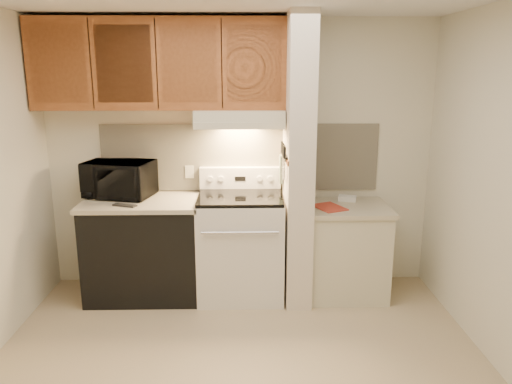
{
  "coord_description": "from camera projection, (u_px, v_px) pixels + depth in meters",
  "views": [
    {
      "loc": [
        0.05,
        -3.15,
        2.05
      ],
      "look_at": [
        0.13,
        0.75,
        1.08
      ],
      "focal_mm": 35.0,
      "sensor_mm": 36.0,
      "label": 1
    }
  ],
  "objects": [
    {
      "name": "floor",
      "position": [
        240.0,
        365.0,
        3.55
      ],
      "size": [
        3.6,
        3.6,
        0.0
      ],
      "primitive_type": "plane",
      "color": "tan",
      "rests_on": "ground"
    },
    {
      "name": "wall_back",
      "position": [
        240.0,
        156.0,
        4.7
      ],
      "size": [
        3.6,
        2.5,
        0.02
      ],
      "primitive_type": "cube",
      "rotation": [
        1.57,
        0.0,
        0.0
      ],
      "color": "beige",
      "rests_on": "floor"
    },
    {
      "name": "wall_right",
      "position": [
        511.0,
        193.0,
        3.29
      ],
      "size": [
        0.02,
        3.0,
        2.5
      ],
      "primitive_type": "cube",
      "color": "beige",
      "rests_on": "floor"
    },
    {
      "name": "backsplash",
      "position": [
        240.0,
        157.0,
        4.7
      ],
      "size": [
        2.6,
        0.02,
        0.63
      ],
      "primitive_type": "cube",
      "color": "beige",
      "rests_on": "wall_back"
    },
    {
      "name": "range_body",
      "position": [
        241.0,
        247.0,
        4.56
      ],
      "size": [
        0.76,
        0.65,
        0.92
      ],
      "primitive_type": "cube",
      "color": "silver",
      "rests_on": "floor"
    },
    {
      "name": "oven_window",
      "position": [
        240.0,
        256.0,
        4.24
      ],
      "size": [
        0.5,
        0.01,
        0.3
      ],
      "primitive_type": "cube",
      "color": "black",
      "rests_on": "range_body"
    },
    {
      "name": "oven_handle",
      "position": [
        240.0,
        233.0,
        4.15
      ],
      "size": [
        0.65,
        0.02,
        0.02
      ],
      "primitive_type": "cylinder",
      "rotation": [
        0.0,
        1.57,
        0.0
      ],
      "color": "silver",
      "rests_on": "range_body"
    },
    {
      "name": "cooktop",
      "position": [
        240.0,
        197.0,
        4.45
      ],
      "size": [
        0.74,
        0.64,
        0.03
      ],
      "primitive_type": "cube",
      "color": "black",
      "rests_on": "range_body"
    },
    {
      "name": "range_backguard",
      "position": [
        240.0,
        178.0,
        4.69
      ],
      "size": [
        0.76,
        0.08,
        0.2
      ],
      "primitive_type": "cube",
      "color": "silver",
      "rests_on": "range_body"
    },
    {
      "name": "range_display",
      "position": [
        240.0,
        179.0,
        4.65
      ],
      "size": [
        0.1,
        0.01,
        0.04
      ],
      "primitive_type": "cube",
      "color": "black",
      "rests_on": "range_backguard"
    },
    {
      "name": "range_knob_left_outer",
      "position": [
        210.0,
        179.0,
        4.64
      ],
      "size": [
        0.05,
        0.02,
        0.05
      ],
      "primitive_type": "cylinder",
      "rotation": [
        1.57,
        0.0,
        0.0
      ],
      "color": "silver",
      "rests_on": "range_backguard"
    },
    {
      "name": "range_knob_left_inner",
      "position": [
        221.0,
        179.0,
        4.65
      ],
      "size": [
        0.05,
        0.02,
        0.05
      ],
      "primitive_type": "cylinder",
      "rotation": [
        1.57,
        0.0,
        0.0
      ],
      "color": "silver",
      "rests_on": "range_backguard"
    },
    {
      "name": "range_knob_right_inner",
      "position": [
        260.0,
        179.0,
        4.65
      ],
      "size": [
        0.05,
        0.02,
        0.05
      ],
      "primitive_type": "cylinder",
      "rotation": [
        1.57,
        0.0,
        0.0
      ],
      "color": "silver",
      "rests_on": "range_backguard"
    },
    {
      "name": "range_knob_right_outer",
      "position": [
        270.0,
        179.0,
        4.66
      ],
      "size": [
        0.05,
        0.02,
        0.05
      ],
      "primitive_type": "cylinder",
      "rotation": [
        1.57,
        0.0,
        0.0
      ],
      "color": "silver",
      "rests_on": "range_backguard"
    },
    {
      "name": "dishwasher_front",
      "position": [
        144.0,
        250.0,
        4.56
      ],
      "size": [
        1.0,
        0.63,
        0.87
      ],
      "primitive_type": "cube",
      "color": "black",
      "rests_on": "floor"
    },
    {
      "name": "left_countertop",
      "position": [
        142.0,
        202.0,
        4.45
      ],
      "size": [
        1.04,
        0.67,
        0.04
      ],
      "primitive_type": "cube",
      "color": "#BAB094",
      "rests_on": "dishwasher_front"
    },
    {
      "name": "spoon_rest",
      "position": [
        125.0,
        205.0,
        4.24
      ],
      "size": [
        0.22,
        0.13,
        0.01
      ],
      "primitive_type": "cube",
      "rotation": [
        0.0,
        0.0,
        -0.36
      ],
      "color": "black",
      "rests_on": "left_countertop"
    },
    {
      "name": "teal_jar",
      "position": [
        126.0,
        189.0,
        4.62
      ],
      "size": [
        0.12,
        0.12,
        0.11
      ],
      "primitive_type": "cylinder",
      "rotation": [
        0.0,
        0.0,
        -0.28
      ],
      "color": "#2D6F63",
      "rests_on": "left_countertop"
    },
    {
      "name": "outlet",
      "position": [
        189.0,
        172.0,
        4.71
      ],
      "size": [
        0.08,
        0.01,
        0.12
      ],
      "primitive_type": "cube",
      "color": "beige",
      "rests_on": "backsplash"
    },
    {
      "name": "microwave",
      "position": [
        119.0,
        179.0,
        4.53
      ],
      "size": [
        0.66,
        0.52,
        0.33
      ],
      "primitive_type": "imported",
      "rotation": [
        0.0,
        0.0,
        -0.23
      ],
      "color": "black",
      "rests_on": "left_countertop"
    },
    {
      "name": "partition_pillar",
      "position": [
        298.0,
        162.0,
        4.38
      ],
      "size": [
        0.22,
        0.7,
        2.5
      ],
      "primitive_type": "cube",
      "color": "beige",
      "rests_on": "floor"
    },
    {
      "name": "pillar_trim",
      "position": [
        285.0,
        157.0,
        4.36
      ],
      "size": [
        0.01,
        0.7,
        0.04
      ],
      "primitive_type": "cube",
      "color": "brown",
      "rests_on": "partition_pillar"
    },
    {
      "name": "knife_strip",
      "position": [
        285.0,
        155.0,
        4.31
      ],
      "size": [
        0.02,
        0.42,
        0.04
      ],
      "primitive_type": "cube",
      "color": "black",
      "rests_on": "partition_pillar"
    },
    {
      "name": "knife_blade_a",
      "position": [
        284.0,
        170.0,
        4.18
      ],
      "size": [
        0.01,
        0.03,
        0.16
      ],
      "primitive_type": "cube",
      "color": "silver",
      "rests_on": "knife_strip"
    },
    {
      "name": "knife_handle_a",
      "position": [
        285.0,
        153.0,
        4.14
      ],
      "size": [
        0.02,
        0.02,
        0.1
      ],
      "primitive_type": "cylinder",
      "color": "black",
      "rests_on": "knife_strip"
    },
    {
      "name": "knife_blade_b",
      "position": [
        284.0,
        170.0,
        4.25
      ],
      "size": [
        0.01,
        0.04,
        0.18
      ],
      "primitive_type": "cube",
      "color": "silver",
      "rests_on": "knife_strip"
    },
    {
      "name": "knife_handle_b",
      "position": [
        284.0,
        151.0,
        4.22
      ],
      "size": [
        0.02,
        0.02,
        0.1
      ],
      "primitive_type": "cylinder",
      "color": "black",
      "rests_on": "knife_strip"
    },
    {
      "name": "knife_blade_c",
      "position": [
        283.0,
        169.0,
        4.35
      ],
      "size": [
        0.01,
        0.04,
        0.2
      ],
      "primitive_type": "cube",
      "color": "silver",
      "rests_on": "knife_strip"
    },
    {
      "name": "knife_handle_c",
      "position": [
        283.0,
        150.0,
        4.29
      ],
      "size": [
        0.02,
        0.02,
        0.1
      ],
      "primitive_type": "cylinder",
      "color": "black",
      "rests_on": "knife_strip"
    },
    {
      "name": "knife_blade_d",
      "position": [
        282.0,
        165.0,
        4.42
      ],
      "size": [
        0.01,
        0.04,
        0.16
      ],
      "primitive_type": "cube",
      "color": "silver",
      "rests_on": "knife_strip"
    },
    {
      "name": "knife_handle_d",
      "position": [
        283.0,
        148.0,
        4.36
      ],
      "size": [
        0.02,
        0.02,
        0.1
      ],
      "primitive_type": "cylinder",
      "color": "black",
      "rests_on": "knife_strip"
    },
    {
      "name": "knife_blade_e",
      "position": [
        282.0,
        165.0,
        4.48
      ],
      "size": [
        0.01,
        0.04,
        0.18
      ],
      "primitive_type": "cube",
      "color": "silver",
      "rests_on": "knife_strip"
    },
    {
      "name": "knife_handle_e",
      "position": [
        282.0,
        147.0,
        4.45
      ],
      "size": [
        0.02,
        0.02,
        0.1
      ],
      "primitive_type": "cylinder",
      "color": "black",
      "rests_on": "knife_strip"
    },
    {
      "name": "oven_mitt",
      "position": [
        281.0,
        169.0,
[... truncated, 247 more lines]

